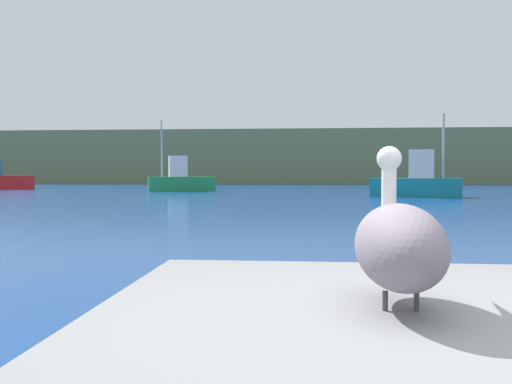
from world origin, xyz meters
TOP-DOWN VIEW (x-y plane):
  - hillside_backdrop at (0.00, 65.35)m, footprint 140.00×12.65m
  - pier_dock at (-0.13, 0.24)m, footprint 3.35×3.18m
  - pelican at (-0.13, 0.26)m, footprint 0.50×1.38m
  - fishing_boat_teal at (5.22, 27.83)m, footprint 4.86×2.22m
  - fishing_boat_green at (-9.39, 35.73)m, footprint 4.74×2.72m

SIDE VIEW (x-z plane):
  - pier_dock at x=-0.13m, z-range 0.00..0.58m
  - fishing_boat_green at x=-9.39m, z-range -1.63..3.24m
  - fishing_boat_teal at x=5.22m, z-range -1.39..3.02m
  - pelican at x=-0.13m, z-range 0.48..1.39m
  - hillside_backdrop at x=0.00m, z-range 0.00..6.10m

